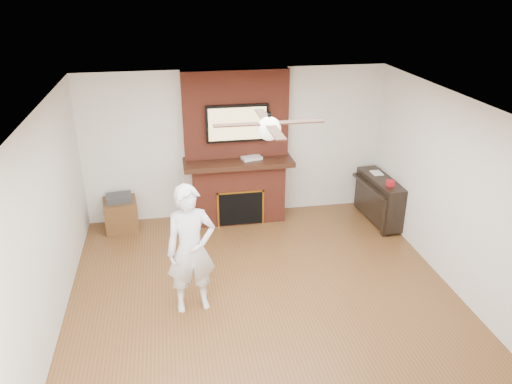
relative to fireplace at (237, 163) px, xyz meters
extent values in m
cube|color=#583619|center=(0.00, -2.55, -1.09)|extent=(5.36, 5.86, 0.18)
cube|color=white|center=(0.00, -2.55, 1.59)|extent=(5.36, 5.86, 0.18)
cube|color=silver|center=(0.00, 0.29, 0.25)|extent=(5.36, 0.18, 2.50)
cube|color=silver|center=(-2.59, -2.55, 0.25)|extent=(0.18, 5.86, 2.50)
cube|color=silver|center=(2.59, -2.55, 0.25)|extent=(0.18, 5.86, 2.50)
cube|color=maroon|center=(0.00, -0.05, -0.50)|extent=(1.50, 0.50, 1.00)
cube|color=black|center=(0.00, -0.08, 0.04)|extent=(1.78, 0.64, 0.08)
cube|color=maroon|center=(0.00, 0.10, 0.79)|extent=(1.70, 0.20, 1.42)
cube|color=black|center=(0.00, -0.30, -0.69)|extent=(0.70, 0.06, 0.55)
cube|color=#BF8C2D|center=(0.00, -0.31, -0.40)|extent=(0.78, 0.02, 0.03)
cube|color=#BF8C2D|center=(-0.38, -0.31, -0.69)|extent=(0.03, 0.02, 0.61)
cube|color=#BF8C2D|center=(0.38, -0.31, -0.69)|extent=(0.03, 0.02, 0.61)
cube|color=black|center=(0.00, -0.04, 0.68)|extent=(1.00, 0.07, 0.60)
cube|color=tan|center=(0.00, -0.08, 0.68)|extent=(0.92, 0.01, 0.52)
cylinder|color=black|center=(0.00, -2.55, 1.43)|extent=(0.04, 0.04, 0.14)
sphere|color=white|center=(0.00, -2.55, 1.32)|extent=(0.26, 0.26, 0.26)
cube|color=black|center=(0.33, -2.55, 1.38)|extent=(0.55, 0.11, 0.01)
cube|color=black|center=(0.00, -2.22, 1.38)|extent=(0.11, 0.55, 0.01)
cube|color=black|center=(-0.33, -2.55, 1.38)|extent=(0.55, 0.11, 0.01)
cube|color=black|center=(0.00, -2.88, 1.38)|extent=(0.11, 0.55, 0.01)
imported|color=silver|center=(-0.91, -2.40, -0.17)|extent=(0.65, 0.47, 1.65)
cube|color=#503117|center=(-1.94, -0.07, -0.75)|extent=(0.58, 0.58, 0.50)
cube|color=#303133|center=(-1.94, -0.07, -0.45)|extent=(0.43, 0.36, 0.10)
cube|color=black|center=(2.32, -0.55, -0.59)|extent=(0.43, 1.20, 0.73)
cube|color=black|center=(2.19, -1.08, -0.68)|extent=(0.05, 0.09, 0.64)
cube|color=black|center=(2.19, -0.02, -0.68)|extent=(0.05, 0.09, 0.64)
cube|color=black|center=(2.12, -0.55, -0.34)|extent=(0.20, 1.10, 0.05)
cube|color=silver|center=(2.32, -0.32, -0.21)|extent=(0.16, 0.23, 0.01)
cube|color=#AE151E|center=(2.32, -0.87, -0.18)|extent=(0.11, 0.11, 0.09)
cube|color=silver|center=(0.22, -0.10, 0.11)|extent=(0.35, 0.25, 0.05)
cylinder|color=orange|center=(-0.08, -0.25, -0.94)|extent=(0.06, 0.06, 0.11)
cylinder|color=#34833C|center=(0.06, -0.19, -0.95)|extent=(0.06, 0.06, 0.10)
cylinder|color=#F6E8C3|center=(0.06, -0.17, -0.93)|extent=(0.08, 0.08, 0.13)
cylinder|color=teal|center=(0.15, -0.19, -0.96)|extent=(0.06, 0.06, 0.08)
camera|label=1|loc=(-1.05, -7.65, 2.86)|focal=35.00mm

